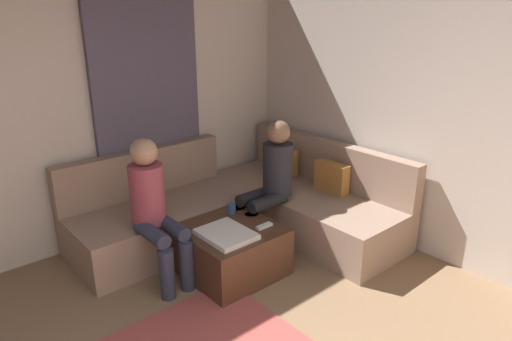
# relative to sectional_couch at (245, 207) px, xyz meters

# --- Properties ---
(curtain_panel) EXTENTS (0.06, 1.10, 2.50)m
(curtain_panel) POSITION_rel_sectional_couch_xyz_m (-0.76, -0.58, 0.97)
(curtain_panel) COLOR #595166
(curtain_panel) RESTS_ON ground_plane
(sectional_couch) EXTENTS (2.10, 2.55, 0.87)m
(sectional_couch) POSITION_rel_sectional_couch_xyz_m (0.00, 0.00, 0.00)
(sectional_couch) COLOR #9E7F6B
(sectional_couch) RESTS_ON ground_plane
(ottoman) EXTENTS (0.76, 0.76, 0.42)m
(ottoman) POSITION_rel_sectional_couch_xyz_m (0.48, -0.56, -0.07)
(ottoman) COLOR #4C2D1E
(ottoman) RESTS_ON ground_plane
(folded_blanket) EXTENTS (0.44, 0.36, 0.04)m
(folded_blanket) POSITION_rel_sectional_couch_xyz_m (0.58, -0.68, 0.16)
(folded_blanket) COLOR white
(folded_blanket) RESTS_ON ottoman
(coffee_mug) EXTENTS (0.08, 0.08, 0.10)m
(coffee_mug) POSITION_rel_sectional_couch_xyz_m (0.26, -0.38, 0.19)
(coffee_mug) COLOR #334C72
(coffee_mug) RESTS_ON ottoman
(game_remote) EXTENTS (0.05, 0.15, 0.02)m
(game_remote) POSITION_rel_sectional_couch_xyz_m (0.66, -0.34, 0.15)
(game_remote) COLOR white
(game_remote) RESTS_ON ottoman
(person_on_couch_back) EXTENTS (0.30, 0.60, 1.20)m
(person_on_couch_back) POSITION_rel_sectional_couch_xyz_m (0.30, 0.06, 0.38)
(person_on_couch_back) COLOR black
(person_on_couch_back) RESTS_ON ground_plane
(person_on_couch_side) EXTENTS (0.60, 0.30, 1.20)m
(person_on_couch_side) POSITION_rel_sectional_couch_xyz_m (0.15, -1.07, 0.38)
(person_on_couch_side) COLOR #2D3347
(person_on_couch_side) RESTS_ON ground_plane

